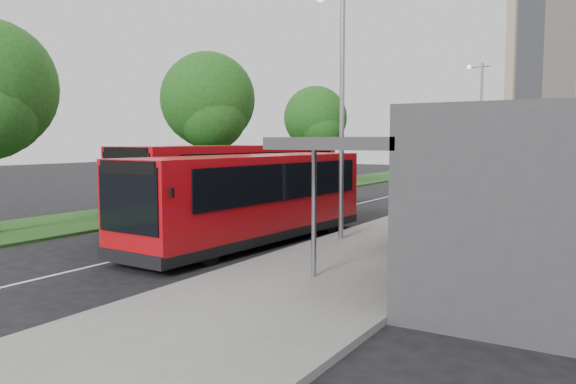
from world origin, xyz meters
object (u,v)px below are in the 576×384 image
object	(u,v)px
tree_far	(316,122)
car_far	(471,168)
bus_second	(237,183)
litter_bin	(449,200)
lamp_post_far	(479,119)
bollard	(481,191)
car_near	(499,171)
bus_main	(252,199)
lamp_post_near	(340,98)
tree_mid	(208,106)

from	to	relation	value
tree_far	car_far	distance (m)	22.98
bus_second	litter_bin	world-z (taller)	bus_second
bus_second	car_far	distance (m)	38.86
lamp_post_far	litter_bin	world-z (taller)	lamp_post_far
bollard	car_near	distance (m)	22.05
bus_main	tree_far	bearing A→B (deg)	116.10
tree_far	bollard	distance (m)	13.51
lamp_post_near	lamp_post_far	world-z (taller)	same
lamp_post_near	bus_main	size ratio (longest dim) A/B	0.78
bus_main	bus_second	xyz separation A→B (m)	(-3.25, 3.61, 0.14)
lamp_post_near	car_near	xyz separation A→B (m)	(-1.89, 37.18, -4.17)
lamp_post_far	litter_bin	size ratio (longest dim) A/B	8.71
lamp_post_near	car_far	bearing A→B (deg)	97.33
bus_main	bollard	world-z (taller)	bus_main
bus_second	car_far	size ratio (longest dim) A/B	3.07
tree_far	lamp_post_near	size ratio (longest dim) A/B	0.90
tree_far	bollard	world-z (taller)	tree_far
lamp_post_near	lamp_post_far	distance (m)	20.00
tree_mid	lamp_post_near	distance (m)	13.18
tree_far	car_near	size ratio (longest dim) A/B	2.24
litter_bin	car_far	bearing A→B (deg)	101.38
bus_second	car_far	world-z (taller)	bus_second
tree_mid	car_far	bearing A→B (deg)	80.17
lamp_post_near	bollard	xyz separation A→B (m)	(1.21, 15.35, -4.14)
tree_mid	car_far	xyz separation A→B (m)	(5.87, 33.84, -4.57)
bus_main	car_near	world-z (taller)	bus_main
litter_bin	car_near	size ratio (longest dim) A/B	0.28
tree_far	lamp_post_far	distance (m)	11.17
litter_bin	bus_main	bearing A→B (deg)	-107.68
lamp_post_near	bus_main	world-z (taller)	lamp_post_near
car_far	lamp_post_far	bearing A→B (deg)	-69.66
tree_mid	bollard	world-z (taller)	tree_mid
lamp_post_far	car_far	xyz separation A→B (m)	(-5.26, 20.89, -4.11)
tree_far	tree_mid	bearing A→B (deg)	-90.00
tree_mid	tree_far	bearing A→B (deg)	90.00
bus_second	tree_mid	bearing A→B (deg)	142.60
tree_far	lamp_post_far	bearing A→B (deg)	4.87
car_near	car_far	xyz separation A→B (m)	(-3.37, 3.71, 0.06)
tree_mid	bollard	xyz separation A→B (m)	(12.33, 8.29, -4.60)
tree_far	bollard	size ratio (longest dim) A/B	8.43
tree_mid	bus_second	bearing A→B (deg)	-42.23
lamp_post_near	car_far	world-z (taller)	lamp_post_near
tree_far	litter_bin	world-z (taller)	tree_far
bus_main	litter_bin	xyz separation A→B (m)	(3.46, 10.86, -0.87)
tree_far	bollard	bearing A→B (deg)	-16.72
car_far	bus_main	bearing A→B (deg)	-79.89
bus_main	car_near	size ratio (longest dim) A/B	3.19
tree_far	bus_main	world-z (taller)	tree_far
lamp_post_near	litter_bin	xyz separation A→B (m)	(1.10, 9.30, -4.11)
bus_main	car_far	size ratio (longest dim) A/B	2.79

